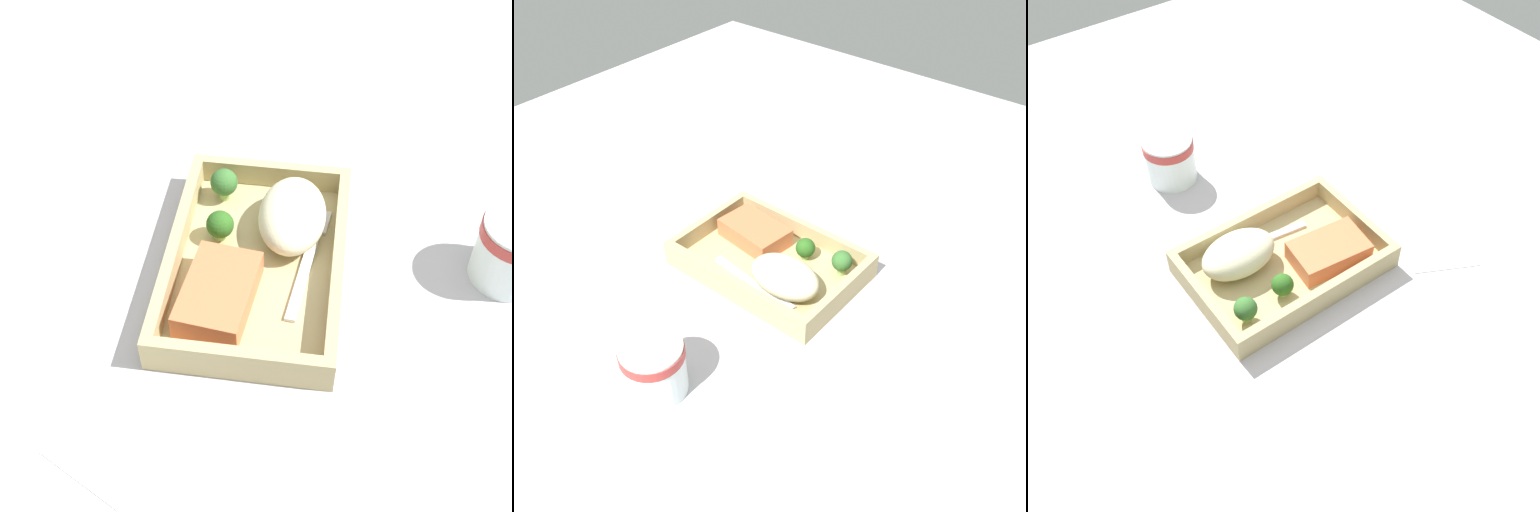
{
  "view_description": "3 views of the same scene",
  "coord_description": "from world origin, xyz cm",
  "views": [
    {
      "loc": [
        -48.55,
        -6.76,
        58.28
      ],
      "look_at": [
        0.0,
        0.0,
        2.7
      ],
      "focal_mm": 50.0,
      "sensor_mm": 36.0,
      "label": 1
    },
    {
      "loc": [
        43.99,
        -53.64,
        60.87
      ],
      "look_at": [
        0.0,
        0.0,
        2.7
      ],
      "focal_mm": 42.0,
      "sensor_mm": 36.0,
      "label": 2
    },
    {
      "loc": [
        31.79,
        44.06,
        65.71
      ],
      "look_at": [
        0.0,
        0.0,
        2.7
      ],
      "focal_mm": 42.0,
      "sensor_mm": 36.0,
      "label": 3
    }
  ],
  "objects": [
    {
      "name": "fork",
      "position": [
        2.05,
        -5.44,
        1.42
      ],
      "size": [
        15.88,
        3.64,
        0.44
      ],
      "color": "silver",
      "rests_on": "takeout_tray"
    },
    {
      "name": "takeout_tray",
      "position": [
        0.0,
        0.0,
        0.6
      ],
      "size": [
        26.97,
        18.22,
        1.2
      ],
      "primitive_type": "cube",
      "color": "tan",
      "rests_on": "ground_plane"
    },
    {
      "name": "salmon_fillet",
      "position": [
        -5.55,
        2.99,
        2.72
      ],
      "size": [
        11.16,
        7.81,
        3.04
      ],
      "primitive_type": "cube",
      "rotation": [
        0.0,
        0.0,
        -0.11
      ],
      "color": "#DD6C42",
      "rests_on": "takeout_tray"
    },
    {
      "name": "paper_cup",
      "position": [
        3.36,
        -26.28,
        4.3
      ],
      "size": [
        8.01,
        8.01,
        7.71
      ],
      "color": "white",
      "rests_on": "ground_plane"
    },
    {
      "name": "receipt_slip",
      "position": [
        -21.92,
        7.53,
        0.12
      ],
      "size": [
        15.02,
        16.94,
        0.24
      ],
      "primitive_type": "cube",
      "rotation": [
        0.0,
        0.0,
        -0.47
      ],
      "color": "white",
      "rests_on": "ground_plane"
    },
    {
      "name": "broccoli_floret_2",
      "position": [
        9.65,
        4.98,
        3.55
      ],
      "size": [
        3.11,
        3.11,
        4.02
      ],
      "color": "#89AE5C",
      "rests_on": "takeout_tray"
    },
    {
      "name": "ground_plane",
      "position": [
        0.0,
        0.0,
        -1.0
      ],
      "size": [
        160.0,
        160.0,
        2.0
      ],
      "primitive_type": "cube",
      "color": "#B8B3BB"
    },
    {
      "name": "broccoli_floret_1",
      "position": [
        3.4,
        4.37,
        3.23
      ],
      "size": [
        3.03,
        3.03,
        3.63
      ],
      "color": "#7FA14F",
      "rests_on": "takeout_tray"
    },
    {
      "name": "tray_rim",
      "position": [
        0.0,
        0.0,
        2.66
      ],
      "size": [
        26.97,
        18.22,
        2.93
      ],
      "color": "tan",
      "rests_on": "takeout_tray"
    },
    {
      "name": "mashed_potatoes",
      "position": [
        5.38,
        -3.19,
        3.74
      ],
      "size": [
        10.97,
        7.26,
        5.08
      ],
      "primitive_type": "ellipsoid",
      "color": "beige",
      "rests_on": "takeout_tray"
    }
  ]
}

